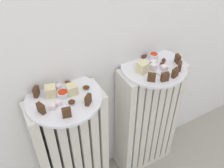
{
  "coord_description": "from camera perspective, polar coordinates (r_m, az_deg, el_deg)",
  "views": [
    {
      "loc": [
        -0.38,
        -0.41,
        1.31
      ],
      "look_at": [
        0.0,
        0.28,
        0.65
      ],
      "focal_mm": 41.22,
      "sensor_mm": 36.0,
      "label": 1
    }
  ],
  "objects": [
    {
      "name": "radiator_left",
      "position": [
        1.22,
        -8.68,
        -14.81
      ],
      "size": [
        0.31,
        0.13,
        0.66
      ],
      "color": "silver",
      "rests_on": "ground_plane"
    },
    {
      "name": "dark_cake_slice_left_1",
      "position": [
        0.91,
        -15.48,
        -5.22
      ],
      "size": [
        0.02,
        0.03,
        0.04
      ],
      "primitive_type": "cube",
      "rotation": [
        0.0,
        0.0,
        -1.2
      ],
      "color": "#472B19",
      "rests_on": "plate_left"
    },
    {
      "name": "medjool_date_right_2",
      "position": [
        1.14,
        11.4,
        5.22
      ],
      "size": [
        0.03,
        0.03,
        0.02
      ],
      "primitive_type": "ellipsoid",
      "rotation": [
        0.0,
        0.0,
        0.76
      ],
      "color": "#4C2814",
      "rests_on": "plate_right"
    },
    {
      "name": "dark_cake_slice_right_4",
      "position": [
        1.14,
        14.37,
        5.41
      ],
      "size": [
        0.02,
        0.03,
        0.04
      ],
      "primitive_type": "cube",
      "rotation": [
        0.0,
        0.0,
        1.27
      ],
      "color": "#472B19",
      "rests_on": "plate_right"
    },
    {
      "name": "dark_cake_slice_right_0",
      "position": [
        1.02,
        8.78,
        1.5
      ],
      "size": [
        0.03,
        0.03,
        0.04
      ],
      "primitive_type": "cube",
      "rotation": [
        0.0,
        0.0,
        -0.72
      ],
      "color": "#472B19",
      "rests_on": "plate_right"
    },
    {
      "name": "jam_bowl_left",
      "position": [
        0.96,
        -10.88,
        -2.14
      ],
      "size": [
        0.04,
        0.04,
        0.02
      ],
      "color": "white",
      "rests_on": "plate_left"
    },
    {
      "name": "plate_left",
      "position": [
        0.97,
        -10.63,
        -3.14
      ],
      "size": [
        0.28,
        0.28,
        0.01
      ],
      "primitive_type": "cylinder",
      "color": "white",
      "rests_on": "radiator_left"
    },
    {
      "name": "turkish_delight_right_2",
      "position": [
        1.08,
        9.21,
        3.82
      ],
      "size": [
        0.03,
        0.03,
        0.02
      ],
      "primitive_type": "cube",
      "rotation": [
        0.0,
        0.0,
        0.38
      ],
      "color": "white",
      "rests_on": "plate_right"
    },
    {
      "name": "medjool_date_left_2",
      "position": [
        0.98,
        -5.77,
        -0.74
      ],
      "size": [
        0.03,
        0.03,
        0.02
      ],
      "primitive_type": "ellipsoid",
      "rotation": [
        0.0,
        0.0,
        2.75
      ],
      "color": "#4C2814",
      "rests_on": "plate_left"
    },
    {
      "name": "turkish_delight_left_1",
      "position": [
        1.0,
        -11.73,
        -0.59
      ],
      "size": [
        0.02,
        0.02,
        0.02
      ],
      "primitive_type": "cube",
      "rotation": [
        0.0,
        0.0,
        0.09
      ],
      "color": "white",
      "rests_on": "plate_left"
    },
    {
      "name": "dark_cake_slice_right_3",
      "position": [
        1.1,
        14.78,
        3.85
      ],
      "size": [
        0.03,
        0.03,
        0.04
      ],
      "primitive_type": "cube",
      "rotation": [
        0.0,
        0.0,
        0.77
      ],
      "color": "#472B19",
      "rests_on": "plate_right"
    },
    {
      "name": "medjool_date_left_1",
      "position": [
        0.93,
        -8.97,
        -3.92
      ],
      "size": [
        0.03,
        0.03,
        0.02
      ],
      "primitive_type": "ellipsoid",
      "rotation": [
        0.0,
        0.0,
        2.85
      ],
      "color": "#4C2814",
      "rests_on": "plate_left"
    },
    {
      "name": "radiator_right",
      "position": [
        1.34,
        7.69,
        -7.91
      ],
      "size": [
        0.31,
        0.13,
        0.66
      ],
      "color": "silver",
      "rests_on": "ground_plane"
    },
    {
      "name": "dark_cake_slice_right_1",
      "position": [
        1.03,
        11.66,
        1.54
      ],
      "size": [
        0.03,
        0.02,
        0.04
      ],
      "primitive_type": "cube",
      "rotation": [
        0.0,
        0.0,
        -0.22
      ],
      "color": "#472B19",
      "rests_on": "plate_right"
    },
    {
      "name": "dark_cake_slice_left_2",
      "position": [
        0.88,
        -10.04,
        -6.25
      ],
      "size": [
        0.03,
        0.02,
        0.04
      ],
      "primitive_type": "cube",
      "rotation": [
        0.0,
        0.0,
        -0.24
      ],
      "color": "#472B19",
      "rests_on": "plate_left"
    },
    {
      "name": "medjool_date_right_0",
      "position": [
        1.11,
        11.1,
        4.31
      ],
      "size": [
        0.02,
        0.03,
        0.02
      ],
      "primitive_type": "ellipsoid",
      "rotation": [
        0.0,
        0.0,
        2.06
      ],
      "color": "#4C2814",
      "rests_on": "plate_right"
    },
    {
      "name": "jam_bowl_right",
      "position": [
        1.15,
        9.24,
        6.19
      ],
      "size": [
        0.04,
        0.04,
        0.02
      ],
      "color": "white",
      "rests_on": "plate_right"
    },
    {
      "name": "dark_cake_slice_right_2",
      "position": [
        1.06,
        13.84,
        2.43
      ],
      "size": [
        0.03,
        0.02,
        0.04
      ],
      "primitive_type": "cube",
      "rotation": [
        0.0,
        0.0,
        0.27
      ],
      "color": "#472B19",
      "rests_on": "plate_right"
    },
    {
      "name": "turkish_delight_right_3",
      "position": [
        1.11,
        7.13,
        4.83
      ],
      "size": [
        0.02,
        0.02,
        0.02
      ],
      "primitive_type": "cube",
      "rotation": [
        0.0,
        0.0,
        1.22
      ],
      "color": "white",
      "rests_on": "plate_right"
    },
    {
      "name": "medjool_date_right_3",
      "position": [
        1.1,
        6.1,
        4.31
      ],
      "size": [
        0.03,
        0.03,
        0.02
      ],
      "primitive_type": "ellipsoid",
      "rotation": [
        0.0,
        0.0,
        1.21
      ],
      "color": "#4C2814",
      "rests_on": "plate_right"
    },
    {
      "name": "plate_right",
      "position": [
        1.12,
        9.2,
        3.82
      ],
      "size": [
        0.28,
        0.28,
        0.01
      ],
      "primitive_type": "cylinder",
      "color": "white",
      "rests_on": "radiator_right"
    },
    {
      "name": "turkish_delight_left_0",
      "position": [
        0.93,
        -11.77,
        -4.15
      ],
      "size": [
        0.02,
        0.02,
        0.02
      ],
      "primitive_type": "cube",
      "rotation": [
        0.0,
        0.0,
        0.09
      ],
      "color": "white",
      "rests_on": "plate_left"
    },
    {
      "name": "medjool_date_right_1",
      "position": [
        1.15,
        7.16,
        6.13
      ],
      "size": [
        0.03,
        0.03,
        0.02
      ],
      "primitive_type": "ellipsoid",
      "rotation": [
        0.0,
        0.0,
        0.25
      ],
      "color": "#4C2814",
      "rests_on": "plate_right"
    },
    {
      "name": "turkish_delight_left_2",
      "position": [
        0.92,
        -13.0,
        -4.86
      ],
      "size": [
        0.03,
        0.03,
        0.02
      ],
      "primitive_type": "cube",
      "rotation": [
        0.0,
        0.0,
        1.06
      ],
      "color": "white",
      "rests_on": "plate_left"
    },
    {
      "name": "turkish_delight_right_1",
      "position": [
        1.09,
        11.47,
        3.47
      ],
      "size": [
        0.03,
        0.03,
        0.02
      ],
      "primitive_type": "cube",
      "rotation": [
        0.0,
        0.0,
        1.45
      ],
      "color": "white",
      "rests_on": "plate_right"
    },
    {
      "name": "fork",
      "position": [
        1.09,
        8.63,
        3.26
      ],
      "size": [
        0.03,
        0.11,
        0.0
      ],
      "color": "#B7B7BC",
      "rests_on": "plate_right"
    },
    {
      "name": "dark_cake_slice_left_3",
      "position": [
        0.91,
        -5.31,
        -3.47
      ],
      "size": [
        0.03,
        0.03,
        0.04
      ],
      "primitive_type": "cube",
      "rotation": [
        0.0,
        0.0,
        0.72
      ],
      "color": "#472B19",
      "rests_on": "plate_left"
    },
    {
      "name": "medjool_date_left_0",
      "position": [
        1.01,
        -9.63,
        0.27
      ],
      "size": [
        0.03,
        0.03,
        0.01
      ],
      "primitive_type": "ellipsoid",
      "rotation": [
        0.0,
        0.0,
        2.37
      ],
      "color": "#4C2814",
      "rests_on": "plate_left"
    },
    {
      "name": "dark_cake_slice_left_0",
      "position": [
        0.98,
        -16.47,
        -1.64
      ],
      "size": [
        0.03,
        0.03,
        0.04
      ],
      "primitive_type": "cube",
      "rotation": [
        0.0,
        0.0,
        -2.16
      ],
      "color": "#472B19",
      "rests_on": "plate_left"
    },
    {
      "name": "turkish_delight_right_0",
      "position": [
        1.11,
        9.17,
        4.59
      ],
      "size": [
        0.03,
        0.03,
        0.02
      ],
      "primitive_type": "cube",
      "rotation": [
        0.0,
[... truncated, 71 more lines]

